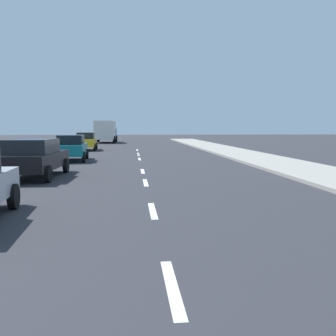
% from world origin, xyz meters
% --- Properties ---
extents(ground_plane, '(160.00, 160.00, 0.00)m').
position_xyz_m(ground_plane, '(0.00, 20.00, 0.00)').
color(ground_plane, '#2D2D33').
extents(sidewalk_strip, '(3.60, 80.00, 0.14)m').
position_xyz_m(sidewalk_strip, '(7.54, 22.00, 0.07)').
color(sidewalk_strip, '#9E998E').
rests_on(sidewalk_strip, ground).
extents(lane_stripe_2, '(0.16, 1.80, 0.01)m').
position_xyz_m(lane_stripe_2, '(0.00, 6.83, 0.00)').
color(lane_stripe_2, white).
rests_on(lane_stripe_2, ground).
extents(lane_stripe_3, '(0.16, 1.80, 0.01)m').
position_xyz_m(lane_stripe_3, '(0.00, 11.25, 0.00)').
color(lane_stripe_3, white).
rests_on(lane_stripe_3, ground).
extents(lane_stripe_4, '(0.16, 1.80, 0.01)m').
position_xyz_m(lane_stripe_4, '(0.00, 15.89, 0.00)').
color(lane_stripe_4, white).
rests_on(lane_stripe_4, ground).
extents(lane_stripe_5, '(0.16, 1.80, 0.01)m').
position_xyz_m(lane_stripe_5, '(0.00, 19.45, 0.00)').
color(lane_stripe_5, white).
rests_on(lane_stripe_5, ground).
extents(lane_stripe_6, '(0.16, 1.80, 0.01)m').
position_xyz_m(lane_stripe_6, '(0.00, 26.12, 0.00)').
color(lane_stripe_6, white).
rests_on(lane_stripe_6, ground).
extents(lane_stripe_7, '(0.16, 1.80, 0.01)m').
position_xyz_m(lane_stripe_7, '(0.00, 29.66, 0.00)').
color(lane_stripe_7, white).
rests_on(lane_stripe_7, ground).
extents(lane_stripe_8, '(0.16, 1.80, 0.01)m').
position_xyz_m(lane_stripe_8, '(0.00, 30.92, 0.00)').
color(lane_stripe_8, white).
rests_on(lane_stripe_8, ground).
extents(lane_stripe_9, '(0.16, 1.80, 0.01)m').
position_xyz_m(lane_stripe_9, '(0.00, 35.51, 0.00)').
color(lane_stripe_9, white).
rests_on(lane_stripe_9, ground).
extents(parked_car_black, '(2.23, 4.57, 1.57)m').
position_xyz_m(parked_car_black, '(-4.47, 17.78, 0.84)').
color(parked_car_black, black).
rests_on(parked_car_black, ground).
extents(parked_car_teal, '(1.95, 3.94, 1.57)m').
position_xyz_m(parked_car_teal, '(-4.14, 25.31, 0.83)').
color(parked_car_teal, '#14727A').
rests_on(parked_car_teal, ground).
extents(parked_car_yellow, '(1.89, 3.86, 1.57)m').
position_xyz_m(parked_car_yellow, '(-4.47, 35.61, 0.83)').
color(parked_car_yellow, gold).
rests_on(parked_car_yellow, ground).
extents(delivery_truck, '(2.80, 6.30, 2.80)m').
position_xyz_m(delivery_truck, '(-3.82, 51.28, 1.50)').
color(delivery_truck, '#23478C').
rests_on(delivery_truck, ground).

